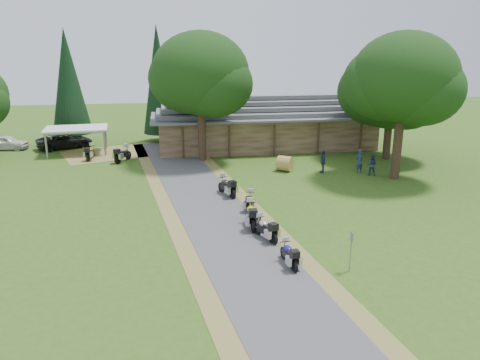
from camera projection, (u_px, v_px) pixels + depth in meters
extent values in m
plane|color=#355317|center=(243.00, 255.00, 22.09)|extent=(120.00, 120.00, 0.00)
plane|color=#48484A|center=(222.00, 225.00, 25.80)|extent=(51.95, 51.95, 0.00)
imported|color=white|center=(6.00, 141.00, 43.73)|extent=(2.73, 5.31, 1.70)
imported|color=black|center=(64.00, 137.00, 44.30)|extent=(4.39, 5.96, 2.10)
imported|color=#293653|center=(359.00, 159.00, 35.83)|extent=(0.72, 0.61, 2.18)
imported|color=#293653|center=(372.00, 163.00, 35.20)|extent=(0.67, 0.62, 1.94)
imported|color=#293653|center=(323.00, 160.00, 35.92)|extent=(0.50, 0.64, 2.06)
cylinder|color=olive|center=(285.00, 164.00, 36.50)|extent=(1.58, 1.60, 1.19)
cone|color=black|center=(159.00, 84.00, 46.11)|extent=(3.38, 3.38, 11.45)
cone|color=black|center=(69.00, 87.00, 45.36)|extent=(3.82, 3.82, 11.09)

